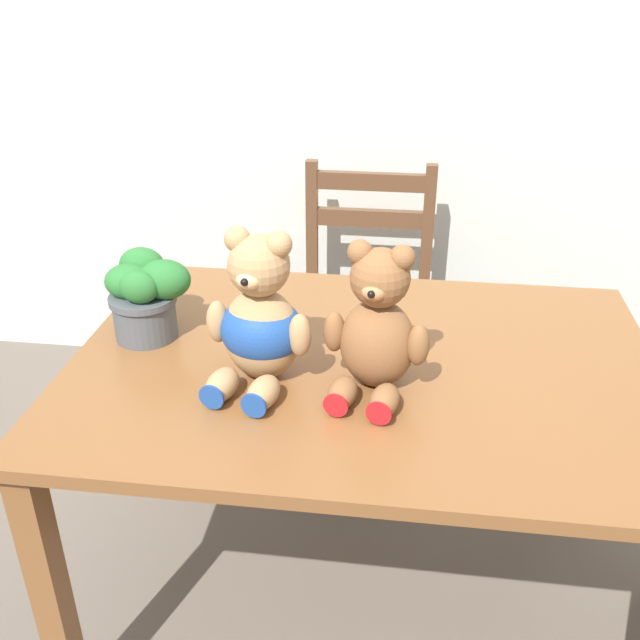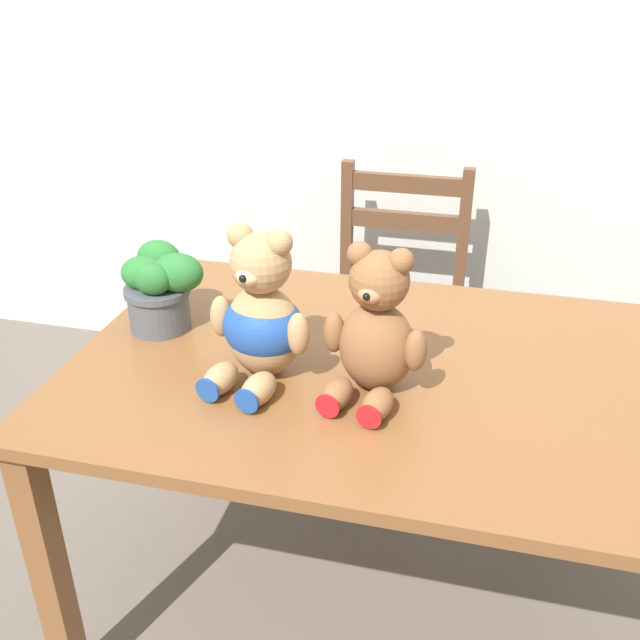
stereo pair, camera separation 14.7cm
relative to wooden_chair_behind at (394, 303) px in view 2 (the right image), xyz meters
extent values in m
cube|color=silver|center=(0.06, 0.35, 0.83)|extent=(8.00, 0.04, 2.60)
cube|color=brown|center=(0.06, -0.85, 0.25)|extent=(1.32, 0.94, 0.03)
cube|color=brown|center=(-0.55, -1.27, -0.12)|extent=(0.06, 0.06, 0.70)
cube|color=brown|center=(-0.55, -0.43, -0.12)|extent=(0.06, 0.06, 0.70)
cube|color=brown|center=(0.67, -0.43, -0.12)|extent=(0.06, 0.06, 0.70)
cube|color=brown|center=(0.00, -0.05, -0.01)|extent=(0.45, 0.46, 0.03)
cube|color=brown|center=(0.21, -0.26, -0.25)|extent=(0.04, 0.04, 0.44)
cube|color=brown|center=(-0.21, -0.26, -0.25)|extent=(0.04, 0.04, 0.44)
cube|color=brown|center=(0.21, 0.16, -0.01)|extent=(0.04, 0.04, 0.91)
cube|color=brown|center=(-0.21, 0.16, -0.01)|extent=(0.04, 0.04, 0.91)
cube|color=brown|center=(0.00, 0.16, 0.38)|extent=(0.37, 0.03, 0.06)
cube|color=brown|center=(0.00, 0.16, 0.25)|extent=(0.37, 0.03, 0.06)
ellipsoid|color=tan|center=(-0.16, -0.94, 0.37)|extent=(0.19, 0.17, 0.21)
sphere|color=tan|center=(-0.16, -0.94, 0.52)|extent=(0.13, 0.13, 0.13)
sphere|color=tan|center=(-0.11, -0.95, 0.57)|extent=(0.05, 0.05, 0.05)
sphere|color=tan|center=(-0.20, -0.93, 0.57)|extent=(0.05, 0.05, 0.05)
ellipsoid|color=#E5B279|center=(-0.16, -0.99, 0.51)|extent=(0.06, 0.06, 0.04)
sphere|color=black|center=(-0.17, -1.01, 0.52)|extent=(0.02, 0.02, 0.02)
ellipsoid|color=tan|center=(-0.07, -0.98, 0.39)|extent=(0.06, 0.06, 0.10)
ellipsoid|color=tan|center=(-0.25, -0.94, 0.39)|extent=(0.06, 0.06, 0.10)
ellipsoid|color=tan|center=(-0.13, -1.06, 0.29)|extent=(0.08, 0.11, 0.06)
cylinder|color=#1E4793|center=(-0.14, -1.11, 0.29)|extent=(0.05, 0.02, 0.05)
ellipsoid|color=tan|center=(-0.22, -1.04, 0.29)|extent=(0.08, 0.11, 0.06)
cylinder|color=#1E4793|center=(-0.23, -1.09, 0.29)|extent=(0.05, 0.02, 0.05)
ellipsoid|color=#1E4793|center=(-0.16, -0.94, 0.38)|extent=(0.21, 0.19, 0.15)
ellipsoid|color=brown|center=(0.09, -0.94, 0.36)|extent=(0.18, 0.16, 0.20)
sphere|color=brown|center=(0.09, -0.94, 0.51)|extent=(0.12, 0.12, 0.12)
sphere|color=brown|center=(0.13, -0.95, 0.56)|extent=(0.05, 0.05, 0.05)
sphere|color=brown|center=(0.05, -0.93, 0.56)|extent=(0.05, 0.05, 0.05)
ellipsoid|color=#B2794C|center=(0.08, -0.99, 0.50)|extent=(0.06, 0.06, 0.04)
sphere|color=black|center=(0.08, -1.01, 0.50)|extent=(0.02, 0.02, 0.02)
ellipsoid|color=brown|center=(0.17, -0.98, 0.38)|extent=(0.05, 0.05, 0.09)
ellipsoid|color=brown|center=(0.00, -0.94, 0.38)|extent=(0.05, 0.05, 0.09)
ellipsoid|color=brown|center=(0.11, -1.05, 0.29)|extent=(0.08, 0.11, 0.06)
cylinder|color=red|center=(0.10, -1.10, 0.29)|extent=(0.05, 0.02, 0.05)
ellipsoid|color=brown|center=(0.03, -1.03, 0.29)|extent=(0.08, 0.11, 0.06)
cylinder|color=red|center=(0.02, -1.08, 0.29)|extent=(0.05, 0.02, 0.05)
cylinder|color=#4C5156|center=(-0.47, -0.81, 0.32)|extent=(0.15, 0.15, 0.11)
cylinder|color=#4C5156|center=(-0.47, -0.81, 0.36)|extent=(0.16, 0.16, 0.02)
ellipsoid|color=#286B2D|center=(-0.41, -0.80, 0.41)|extent=(0.12, 0.10, 0.09)
ellipsoid|color=#286B2D|center=(-0.48, -0.75, 0.42)|extent=(0.11, 0.08, 0.09)
ellipsoid|color=#286B2D|center=(-0.50, -0.80, 0.40)|extent=(0.12, 0.10, 0.08)
ellipsoid|color=#286B2D|center=(-0.46, -0.84, 0.41)|extent=(0.09, 0.06, 0.08)
camera|label=1|loc=(0.14, -2.24, 1.09)|focal=40.00mm
camera|label=2|loc=(0.29, -2.21, 1.09)|focal=40.00mm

